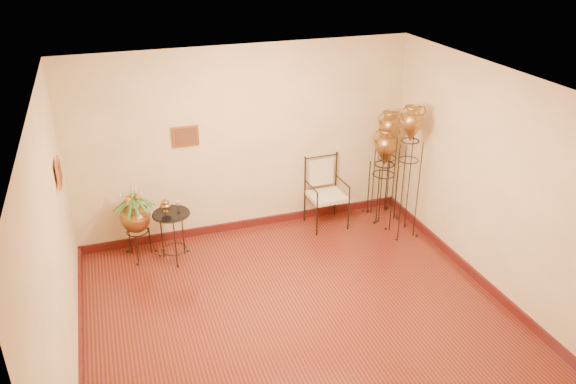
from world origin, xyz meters
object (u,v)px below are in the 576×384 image
object	(u,v)px
planter_urn	(135,215)
armchair	(327,194)
amphora_mid	(386,164)
side_table	(173,235)
amphora_tall	(407,171)

from	to	relation	value
planter_urn	armchair	xyz separation A→B (m)	(2.83, 0.00, -0.11)
armchair	planter_urn	bearing A→B (deg)	178.21
amphora_mid	side_table	distance (m)	3.41
planter_urn	side_table	size ratio (longest dim) A/B	1.28
amphora_mid	planter_urn	bearing A→B (deg)	-180.00
armchair	side_table	size ratio (longest dim) A/B	1.18
amphora_mid	armchair	xyz separation A→B (m)	(-0.98, 0.00, -0.35)
armchair	amphora_mid	bearing A→B (deg)	-1.79
amphora_tall	planter_urn	distance (m)	3.89
armchair	side_table	bearing A→B (deg)	-176.63
amphora_tall	armchair	bearing A→B (deg)	148.16
amphora_mid	armchair	bearing A→B (deg)	180.00
amphora_mid	planter_urn	size ratio (longest dim) A/B	1.50
amphora_mid	side_table	xyz separation A→B (m)	(-3.36, -0.21, -0.51)
amphora_mid	side_table	size ratio (longest dim) A/B	1.92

